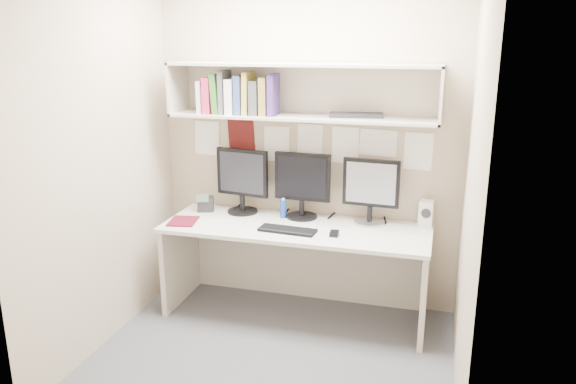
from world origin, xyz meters
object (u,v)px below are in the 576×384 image
(monitor_center, at_px, (302,183))
(desk_phone, at_px, (206,204))
(keyboard, at_px, (287,230))
(monitor_left, at_px, (242,179))
(maroon_notebook, at_px, (183,221))
(desk, at_px, (296,270))
(speaker, at_px, (426,214))
(monitor_right, at_px, (371,189))

(monitor_center, bearing_deg, desk_phone, -174.02)
(keyboard, relative_size, desk_phone, 2.70)
(monitor_left, distance_m, keyboard, 0.65)
(monitor_center, bearing_deg, keyboard, -90.69)
(monitor_center, distance_m, keyboard, 0.45)
(monitor_left, bearing_deg, monitor_center, 9.14)
(monitor_center, height_order, maroon_notebook, monitor_center)
(desk, bearing_deg, desk_phone, 168.23)
(keyboard, xyz_separation_m, speaker, (0.97, 0.38, 0.09))
(desk, xyz_separation_m, speaker, (0.94, 0.24, 0.47))
(speaker, bearing_deg, desk, -160.64)
(desk, height_order, monitor_right, monitor_right)
(monitor_center, relative_size, speaker, 2.54)
(desk, relative_size, desk_phone, 12.86)
(monitor_left, distance_m, maroon_notebook, 0.58)
(monitor_left, bearing_deg, desk_phone, -161.35)
(desk_phone, bearing_deg, keyboard, -40.53)
(monitor_center, distance_m, maroon_notebook, 0.96)
(keyboard, bearing_deg, desk_phone, 162.65)
(desk, bearing_deg, keyboard, -100.95)
(monitor_left, height_order, desk_phone, monitor_left)
(monitor_left, distance_m, monitor_right, 1.03)
(desk, relative_size, monitor_right, 4.02)
(keyboard, bearing_deg, maroon_notebook, -175.35)
(desk, distance_m, keyboard, 0.40)
(desk_phone, bearing_deg, monitor_right, -16.77)
(desk, height_order, monitor_left, monitor_left)
(desk, xyz_separation_m, monitor_center, (-0.01, 0.22, 0.64))
(desk, height_order, keyboard, keyboard)
(monitor_left, relative_size, speaker, 2.56)
(keyboard, bearing_deg, monitor_center, 91.20)
(monitor_center, xyz_separation_m, monitor_right, (0.53, 0.00, -0.01))
(monitor_left, height_order, speaker, monitor_left)
(monitor_left, bearing_deg, speaker, 9.98)
(monitor_right, height_order, maroon_notebook, monitor_right)
(monitor_center, relative_size, maroon_notebook, 2.10)
(keyboard, height_order, maroon_notebook, keyboard)
(maroon_notebook, bearing_deg, monitor_right, 4.32)
(speaker, bearing_deg, monitor_right, -172.07)
(monitor_center, height_order, keyboard, monitor_center)
(keyboard, bearing_deg, monitor_left, 147.19)
(monitor_center, distance_m, speaker, 0.96)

